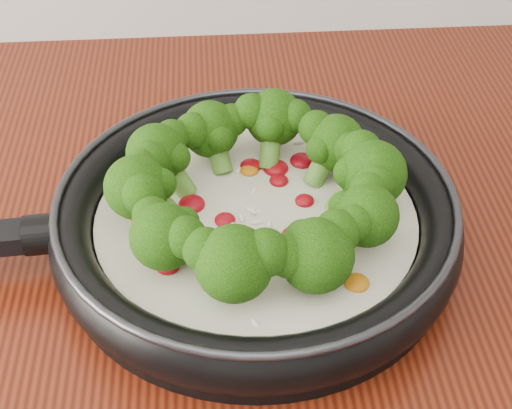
{
  "coord_description": "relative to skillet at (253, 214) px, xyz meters",
  "views": [
    {
      "loc": [
        0.06,
        0.58,
        1.38
      ],
      "look_at": [
        0.1,
        1.08,
        0.95
      ],
      "focal_mm": 52.64,
      "sensor_mm": 36.0,
      "label": 1
    }
  ],
  "objects": [
    {
      "name": "skillet",
      "position": [
        0.0,
        0.0,
        0.0
      ],
      "size": [
        0.58,
        0.39,
        0.11
      ],
      "color": "black",
      "rests_on": "counter"
    }
  ]
}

